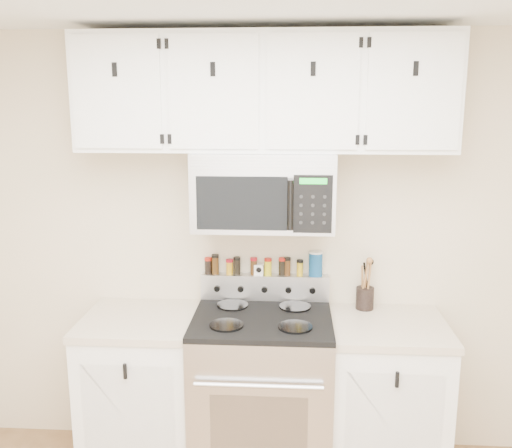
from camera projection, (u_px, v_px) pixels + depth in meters
The scene contains 18 objects.
back_wall at pixel (265, 249), 3.37m from camera, with size 3.50×0.01×2.50m, color beige.
range at pixel (262, 393), 3.23m from camera, with size 0.76×0.65×1.10m.
base_cabinet_left at pixel (143, 391), 3.30m from camera, with size 0.64×0.62×0.92m.
base_cabinet_right at pixel (384, 399), 3.21m from camera, with size 0.64×0.62×0.92m.
microwave at pixel (264, 190), 3.11m from camera, with size 0.76×0.44×0.42m.
upper_cabinets at pixel (264, 92), 3.02m from camera, with size 2.00×0.35×0.62m.
utensil_crock at pixel (365, 296), 3.31m from camera, with size 0.10×0.10×0.30m.
kitchen_timer at pixel (259, 269), 3.37m from camera, with size 0.05×0.04×0.06m, color white.
salt_canister at pixel (316, 264), 3.34m from camera, with size 0.08×0.08×0.15m.
spice_jar_0 at pixel (208, 266), 3.38m from camera, with size 0.04×0.04×0.10m.
spice_jar_1 at pixel (215, 264), 3.38m from camera, with size 0.04×0.04×0.12m.
spice_jar_2 at pixel (230, 267), 3.37m from camera, with size 0.04×0.04×0.09m.
spice_jar_3 at pixel (237, 266), 3.37m from camera, with size 0.04×0.04×0.10m.
spice_jar_4 at pixel (254, 266), 3.36m from camera, with size 0.04×0.04×0.10m.
spice_jar_5 at pixel (268, 266), 3.36m from camera, with size 0.04×0.04×0.10m.
spice_jar_6 at pixel (282, 266), 3.35m from camera, with size 0.04×0.04×0.10m.
spice_jar_7 at pixel (287, 266), 3.35m from camera, with size 0.04×0.04×0.11m.
spice_jar_8 at pixel (300, 267), 3.35m from camera, with size 0.04×0.04×0.09m.
Camera 1 is at (0.16, -1.52, 2.11)m, focal length 40.00 mm.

